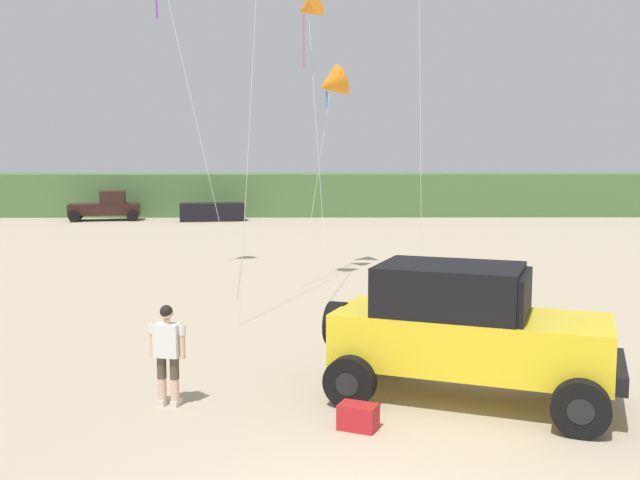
% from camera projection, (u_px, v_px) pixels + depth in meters
% --- Properties ---
extents(dune_ridge, '(90.00, 9.88, 3.04)m').
position_uv_depth(dune_ridge, '(339.00, 193.00, 54.81)').
color(dune_ridge, '#4C703D').
rests_on(dune_ridge, ground_plane).
extents(jeep, '(4.99, 3.77, 2.26)m').
position_uv_depth(jeep, '(466.00, 329.00, 11.70)').
color(jeep, yellow).
rests_on(jeep, ground_plane).
extents(person_watching, '(0.61, 0.37, 1.67)m').
position_uv_depth(person_watching, '(168.00, 350.00, 11.42)').
color(person_watching, '#DBB28E').
rests_on(person_watching, ground_plane).
extents(cooler_box, '(0.66, 0.56, 0.38)m').
position_uv_depth(cooler_box, '(358.00, 417.00, 10.49)').
color(cooler_box, '#B21E23').
rests_on(cooler_box, ground_plane).
extents(distant_pickup, '(4.89, 3.23, 1.98)m').
position_uv_depth(distant_pickup, '(107.00, 207.00, 47.57)').
color(distant_pickup, black).
rests_on(distant_pickup, ground_plane).
extents(distant_sedan, '(4.43, 2.38, 1.20)m').
position_uv_depth(distant_sedan, '(212.00, 212.00, 47.26)').
color(distant_sedan, black).
rests_on(distant_sedan, ground_plane).
extents(kite_blue_swept, '(1.25, 4.58, 9.49)m').
position_uv_depth(kite_blue_swept, '(308.00, 9.00, 22.95)').
color(kite_blue_swept, orange).
rests_on(kite_blue_swept, ground_plane).
extents(kite_pink_ribbon, '(1.79, 4.51, 7.43)m').
position_uv_depth(kite_pink_ribbon, '(331.00, 84.00, 25.38)').
color(kite_pink_ribbon, orange).
rests_on(kite_pink_ribbon, ground_plane).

